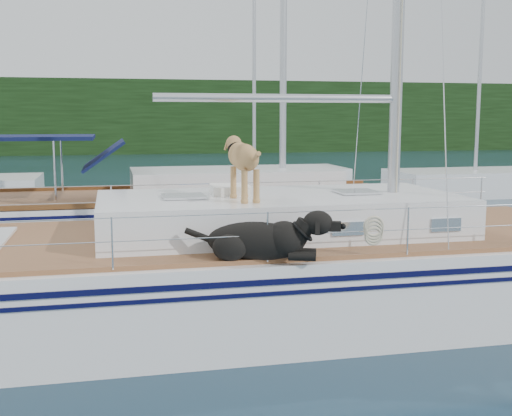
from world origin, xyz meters
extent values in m
plane|color=black|center=(0.00, 0.00, 0.00)|extent=(120.00, 120.00, 0.00)
cube|color=black|center=(0.00, 45.00, 3.00)|extent=(90.00, 3.00, 6.00)
cube|color=#595147|center=(0.00, 46.20, 0.60)|extent=(92.00, 1.00, 1.20)
cube|color=white|center=(0.00, 0.00, 0.50)|extent=(12.00, 3.80, 1.40)
cube|color=#8F5C39|center=(0.00, 0.00, 1.23)|extent=(11.52, 3.50, 0.06)
cube|color=white|center=(0.80, 0.00, 1.54)|extent=(5.20, 2.50, 0.55)
cylinder|color=silver|center=(0.80, 0.00, 3.21)|extent=(3.60, 0.12, 0.12)
cylinder|color=silver|center=(0.00, -1.75, 1.82)|extent=(10.56, 0.01, 0.01)
cylinder|color=silver|center=(0.00, 1.75, 1.82)|extent=(10.56, 0.01, 0.01)
cube|color=#1C4BAF|center=(-0.05, 1.36, 1.29)|extent=(0.83, 0.67, 0.06)
cube|color=white|center=(0.11, 0.20, 1.88)|extent=(0.56, 0.46, 0.14)
torus|color=beige|center=(1.51, -1.82, 1.62)|extent=(0.34, 0.12, 0.33)
cube|color=white|center=(0.06, 5.95, 0.45)|extent=(11.00, 3.50, 1.30)
cube|color=#8F5C39|center=(0.06, 5.95, 1.10)|extent=(10.56, 3.29, 0.06)
cube|color=white|center=(1.26, 5.95, 1.45)|extent=(4.80, 2.30, 0.55)
cube|color=#111D49|center=(-3.14, 5.95, 2.50)|extent=(2.40, 2.30, 0.08)
cube|color=white|center=(4.00, 16.00, 0.40)|extent=(7.20, 3.00, 1.10)
cylinder|color=silver|center=(4.00, 16.00, 6.00)|extent=(0.14, 0.14, 11.00)
cube|color=white|center=(12.00, 13.00, 0.40)|extent=(6.40, 3.00, 1.10)
cylinder|color=silver|center=(12.00, 13.00, 6.00)|extent=(0.14, 0.14, 11.00)
camera|label=1|loc=(-1.58, -9.01, 2.93)|focal=45.00mm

